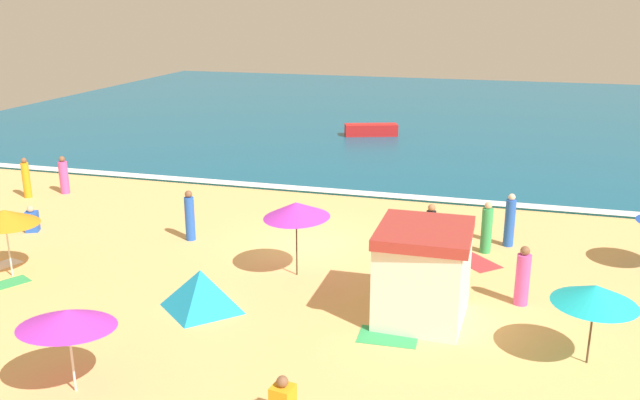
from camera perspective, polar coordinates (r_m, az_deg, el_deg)
The scene contains 22 objects.
ground_plane at distance 23.12m, azimuth -0.90°, elevation -3.76°, with size 60.00×60.00×0.00m, color #E5B26B.
ocean_water at distance 49.78m, azimuth 8.47°, elevation 7.28°, with size 60.00×44.00×0.10m, color #0F567A.
wave_breaker_foam at distance 28.87m, azimuth 2.69°, elevation 0.67°, with size 57.00×0.70×0.01m, color white.
lifeguard_cabana at distance 17.72m, azimuth 8.73°, elevation -6.10°, with size 2.36×2.63×2.51m.
beach_umbrella_1 at distance 16.44m, azimuth 22.31°, elevation -7.43°, with size 2.71×2.71×1.96m.
beach_umbrella_2 at distance 19.93m, azimuth -2.03°, elevation -0.84°, with size 2.85×2.85×2.36m.
beach_umbrella_3 at distance 21.99m, azimuth -25.21°, elevation -1.29°, with size 2.68×2.67×2.15m.
beach_umbrella_4 at distance 15.12m, azimuth -20.65°, elevation -9.37°, with size 2.31×2.33×2.01m.
beach_tent at distance 18.51m, azimuth -10.04°, elevation -7.51°, with size 1.85×1.72×1.15m.
beachgoer_0 at distance 22.78m, azimuth 13.95°, elevation -2.40°, with size 0.44×0.44×1.75m.
beachgoer_2 at distance 22.74m, azimuth 9.37°, elevation -2.35°, with size 0.38×0.38×1.57m.
beachgoer_3 at distance 26.37m, azimuth -23.25°, elevation -1.60°, with size 0.59×0.59×0.96m.
beachgoer_4 at distance 30.90m, azimuth -20.91°, elevation 1.91°, with size 0.47×0.47×1.64m.
beachgoer_5 at distance 23.56m, azimuth 15.79°, elevation -1.76°, with size 0.47×0.47×1.85m.
beachgoer_6 at distance 23.68m, azimuth -10.99°, elevation -1.39°, with size 0.40×0.40×1.79m.
beachgoer_7 at distance 30.83m, azimuth -23.66°, elevation 1.67°, with size 0.35×0.35×1.72m.
beachgoer_9 at distance 19.26m, azimuth 16.81°, elevation -6.31°, with size 0.53×0.53×1.70m.
beach_towel_0 at distance 23.54m, azimuth -25.50°, elevation -5.07°, with size 0.99×1.38×0.01m.
beach_towel_1 at distance 22.01m, azimuth -25.30°, elevation -6.52°, with size 1.30×1.62×0.01m.
beach_towel_2 at distance 17.17m, azimuth 5.79°, elevation -11.46°, with size 1.51×1.01×0.01m.
beach_towel_4 at distance 22.16m, azimuth 13.01°, elevation -5.12°, with size 1.80×1.82×0.01m.
small_boat_0 at distance 40.96m, azimuth 4.36°, elevation 5.95°, with size 3.29×1.93×0.69m.
Camera 1 is at (6.25, -20.73, 8.11)m, focal length 37.73 mm.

